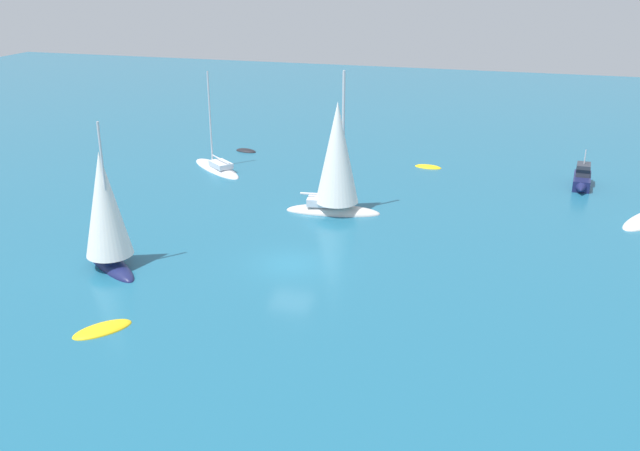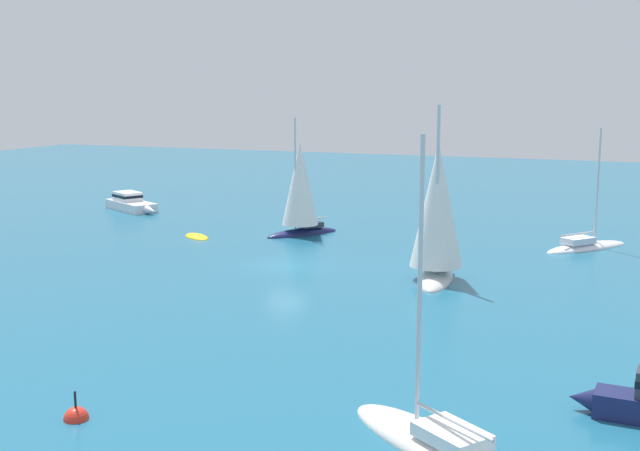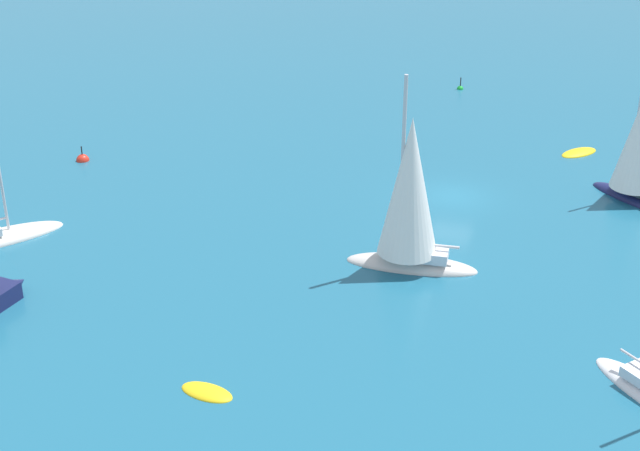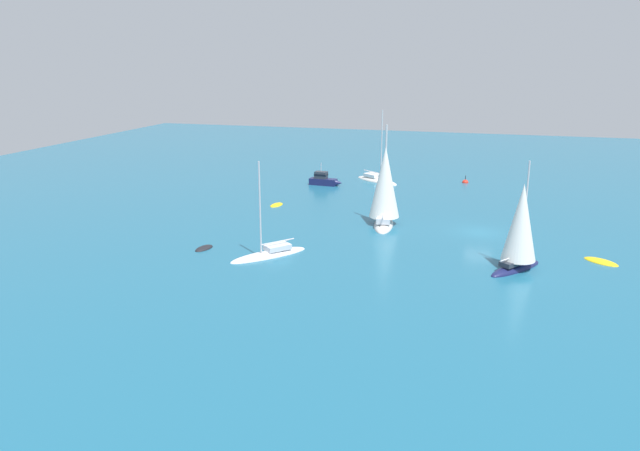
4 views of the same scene
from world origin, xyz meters
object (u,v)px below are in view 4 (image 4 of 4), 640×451
(sailboat, at_px, (270,254))
(yacht_1, at_px, (385,190))
(yacht, at_px, (520,230))
(sloop, at_px, (377,180))
(skiff, at_px, (204,249))
(launch, at_px, (324,180))
(mooring_buoy, at_px, (465,183))
(rib, at_px, (277,205))
(dinghy, at_px, (601,262))

(sailboat, height_order, yacht_1, yacht_1)
(yacht, distance_m, sloop, 36.28)
(skiff, relative_size, launch, 0.51)
(mooring_buoy, bearing_deg, rib, -136.29)
(dinghy, distance_m, launch, 38.37)
(yacht_1, bearing_deg, skiff, 124.30)
(sloop, relative_size, skiff, 4.43)
(yacht, bearing_deg, mooring_buoy, 46.03)
(rib, xyz_separation_m, yacht_1, (13.17, -4.69, 3.57))
(mooring_buoy, bearing_deg, yacht_1, -105.79)
(yacht, xyz_separation_m, sailboat, (-20.08, -2.30, -3.09))
(mooring_buoy, bearing_deg, dinghy, -67.41)
(skiff, bearing_deg, yacht_1, -35.84)
(sailboat, bearing_deg, rib, -122.44)
(launch, bearing_deg, sailboat, -78.70)
(yacht, height_order, sailboat, yacht)
(launch, bearing_deg, mooring_buoy, 25.17)
(rib, xyz_separation_m, launch, (2.14, 12.31, 0.69))
(sailboat, bearing_deg, skiff, -52.04)
(sloop, height_order, dinghy, sloop)
(yacht_1, xyz_separation_m, launch, (-11.03, 17.00, -2.87))
(dinghy, xyz_separation_m, rib, (-32.44, 11.21, 0.00))
(rib, relative_size, mooring_buoy, 1.72)
(skiff, distance_m, dinghy, 33.50)
(dinghy, bearing_deg, rib, -161.82)
(dinghy, relative_size, launch, 0.70)
(yacht, bearing_deg, skiff, 130.87)
(sloop, relative_size, yacht_1, 0.96)
(yacht, height_order, mooring_buoy, yacht)
(skiff, bearing_deg, rib, 10.34)
(yacht, bearing_deg, rib, 96.17)
(yacht, height_order, launch, yacht)
(rib, distance_m, mooring_buoy, 27.49)
(skiff, distance_m, launch, 29.47)
(skiff, height_order, sailboat, sailboat)
(sailboat, distance_m, yacht_1, 14.98)
(yacht, distance_m, launch, 36.09)
(skiff, bearing_deg, mooring_buoy, -17.35)
(dinghy, bearing_deg, skiff, -132.75)
(launch, bearing_deg, yacht, -44.55)
(dinghy, bearing_deg, yacht, -114.08)
(yacht, xyz_separation_m, sloop, (-17.47, 31.65, -3.09))
(sloop, xyz_separation_m, sailboat, (-2.61, -33.95, -0.00))
(dinghy, bearing_deg, yacht_1, -161.47)
(dinghy, height_order, sailboat, sailboat)
(skiff, height_order, dinghy, skiff)
(dinghy, height_order, rib, dinghy)
(launch, relative_size, mooring_buoy, 3.19)
(dinghy, bearing_deg, sloop, 168.07)
(dinghy, bearing_deg, mooring_buoy, 149.85)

